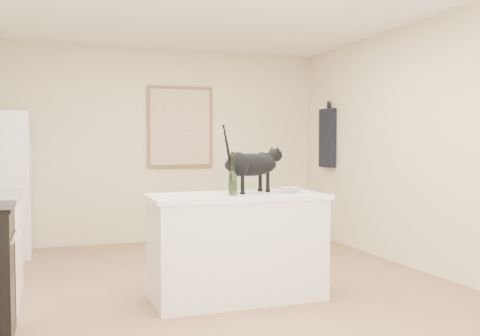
{
  "coord_description": "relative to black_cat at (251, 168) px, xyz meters",
  "views": [
    {
      "loc": [
        -1.42,
        -4.59,
        1.34
      ],
      "look_at": [
        0.15,
        -0.15,
        1.12
      ],
      "focal_mm": 40.99,
      "sensor_mm": 36.0,
      "label": 1
    }
  ],
  "objects": [
    {
      "name": "wall_right",
      "position": [
        1.99,
        0.13,
        0.18
      ],
      "size": [
        0.0,
        5.5,
        5.5
      ],
      "primitive_type": "plane",
      "rotation": [
        1.57,
        0.0,
        -1.57
      ],
      "color": "beige",
      "rests_on": "ground"
    },
    {
      "name": "island_base",
      "position": [
        -0.16,
        -0.07,
        -0.69
      ],
      "size": [
        1.44,
        0.67,
        0.86
      ],
      "primitive_type": "cube",
      "color": "white",
      "rests_on": "floor"
    },
    {
      "name": "island_top",
      "position": [
        -0.16,
        -0.07,
        -0.24
      ],
      "size": [
        1.5,
        0.7,
        0.04
      ],
      "primitive_type": "cube",
      "color": "white",
      "rests_on": "island_base"
    },
    {
      "name": "fridge_paper",
      "position": [
        -1.86,
        2.54,
        0.06
      ],
      "size": [
        0.05,
        0.14,
        0.18
      ],
      "primitive_type": "cube",
      "rotation": [
        0.0,
        0.0,
        -0.35
      ],
      "color": "silver",
      "rests_on": "fridge"
    },
    {
      "name": "glass_bowl",
      "position": [
        0.32,
        -0.13,
        -0.19
      ],
      "size": [
        0.24,
        0.24,
        0.05
      ],
      "primitive_type": "imported",
      "rotation": [
        0.0,
        0.0,
        -0.16
      ],
      "color": "white",
      "rests_on": "island_top"
    },
    {
      "name": "floor",
      "position": [
        -0.26,
        0.13,
        -1.12
      ],
      "size": [
        5.5,
        5.5,
        0.0
      ],
      "primitive_type": "plane",
      "color": "#976F50",
      "rests_on": "ground"
    },
    {
      "name": "wall_back",
      "position": [
        -0.26,
        2.88,
        0.18
      ],
      "size": [
        4.5,
        0.0,
        4.5
      ],
      "primitive_type": "plane",
      "rotation": [
        1.57,
        0.0,
        0.0
      ],
      "color": "beige",
      "rests_on": "ground"
    },
    {
      "name": "artwork_canvas",
      "position": [
        0.04,
        2.83,
        0.43
      ],
      "size": [
        0.82,
        0.0,
        1.02
      ],
      "primitive_type": "cube",
      "color": "beige",
      "rests_on": "wall_back"
    },
    {
      "name": "hanging_garment",
      "position": [
        1.93,
        2.18,
        0.28
      ],
      "size": [
        0.08,
        0.34,
        0.8
      ],
      "primitive_type": "cube",
      "color": "black",
      "rests_on": "wall_right"
    },
    {
      "name": "wine_bottle",
      "position": [
        -0.23,
        -0.17,
        -0.06
      ],
      "size": [
        0.07,
        0.07,
        0.32
      ],
      "primitive_type": "cylinder",
      "rotation": [
        0.0,
        0.0,
        -0.08
      ],
      "color": "#285220",
      "rests_on": "island_top"
    },
    {
      "name": "artwork_frame",
      "position": [
        0.04,
        2.85,
        0.43
      ],
      "size": [
        0.9,
        0.03,
        1.1
      ],
      "primitive_type": "cube",
      "color": "brown",
      "rests_on": "wall_back"
    },
    {
      "name": "black_cat",
      "position": [
        0.0,
        0.0,
        0.0
      ],
      "size": [
        0.65,
        0.43,
        0.44
      ],
      "primitive_type": null,
      "rotation": [
        0.0,
        0.0,
        0.43
      ],
      "color": "black",
      "rests_on": "island_top"
    },
    {
      "name": "wall_front",
      "position": [
        -0.26,
        -2.62,
        0.18
      ],
      "size": [
        4.5,
        0.0,
        4.5
      ],
      "primitive_type": "plane",
      "rotation": [
        -1.57,
        0.0,
        0.0
      ],
      "color": "beige",
      "rests_on": "ground"
    }
  ]
}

